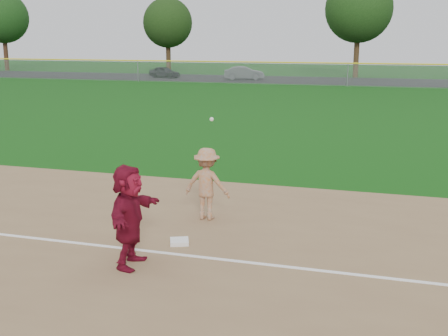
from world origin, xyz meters
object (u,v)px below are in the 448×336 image
(first_base, at_px, (179,242))
(car_left, at_px, (164,72))
(car_mid, at_px, (244,73))
(base_runner, at_px, (129,216))

(first_base, bearing_deg, car_left, 112.58)
(car_mid, bearing_deg, car_left, 71.86)
(car_left, distance_m, car_mid, 8.82)
(first_base, distance_m, base_runner, 1.70)
(base_runner, bearing_deg, car_mid, 9.37)
(first_base, bearing_deg, base_runner, -109.73)
(first_base, distance_m, car_left, 49.29)
(first_base, xyz_separation_m, car_mid, (-10.11, 45.10, 0.61))
(car_mid, bearing_deg, base_runner, 176.22)
(first_base, height_order, base_runner, base_runner)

